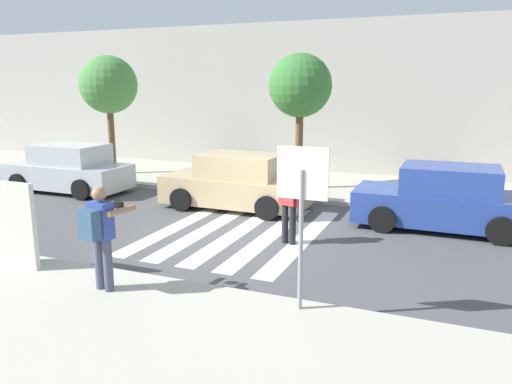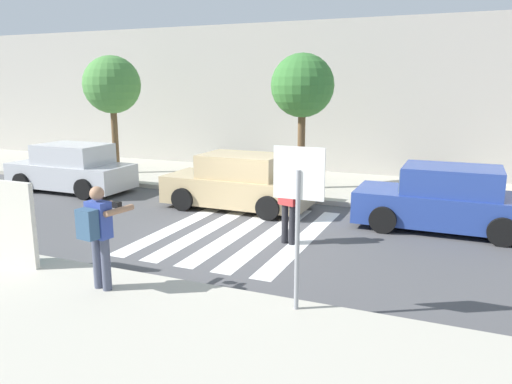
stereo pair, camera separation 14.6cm
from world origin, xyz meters
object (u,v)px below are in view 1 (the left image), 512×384
Objects in this scene: photographer_with_backpack at (100,230)px; parked_car_tan at (237,183)px; stop_sign at (302,193)px; street_tree_center at (300,87)px; street_tree_west at (109,85)px; parked_car_blue at (444,200)px; parked_car_silver at (69,169)px; advertising_board at (12,225)px; pedestrian_crossing at (289,200)px.

photographer_with_backpack is 6.40m from parked_car_tan.
street_tree_center is (-2.69, 8.50, 1.45)m from stop_sign.
street_tree_west is (-10.01, 8.51, 1.47)m from stop_sign.
street_tree_center is at bearing 107.55° from stop_sign.
street_tree_west is at bearing 167.13° from parked_car_blue.
parked_car_silver is at bearing 149.01° from stop_sign.
stop_sign reaches higher than advertising_board.
pedestrian_crossing is at bearing -30.78° from street_tree_west.
advertising_board is (4.60, -8.79, -2.46)m from street_tree_west.
pedestrian_crossing reaches higher than parked_car_blue.
photographer_with_backpack reaches higher than pedestrian_crossing.
photographer_with_backpack is at bearing -116.05° from pedestrian_crossing.
pedestrian_crossing is (1.89, 3.88, -0.19)m from photographer_with_backpack.
pedestrian_crossing is at bearing -16.58° from parked_car_silver.
parked_car_tan is 3.89m from street_tree_center.
photographer_with_backpack is 0.42× the size of parked_car_silver.
pedestrian_crossing is 5.88m from street_tree_center.
pedestrian_crossing is at bearing 111.22° from stop_sign.
photographer_with_backpack reaches higher than parked_car_silver.
photographer_with_backpack is at bearing -44.48° from parked_car_silver.
stop_sign is 0.57× the size of street_tree_center.
street_tree_west is 7.32m from street_tree_center.
street_tree_west reaches higher than parked_car_blue.
stop_sign is 5.50m from advertising_board.
street_tree_west is at bearing 117.61° from advertising_board.
parked_car_blue is (1.81, 5.81, -1.19)m from stop_sign.
street_tree_center is (6.98, 2.69, 2.64)m from parked_car_silver.
street_tree_west is (-11.82, 2.70, 2.67)m from parked_car_blue.
stop_sign is 6.20m from parked_car_blue.
parked_car_blue is at bearing -0.00° from parked_car_tan.
parked_car_tan is at bearing 180.00° from parked_car_blue.
photographer_with_backpack is at bearing -7.11° from advertising_board.
advertising_board is at bearing -62.39° from street_tree_west.
stop_sign reaches higher than parked_car_tan.
street_tree_west is (-6.83, 9.07, 2.23)m from photographer_with_backpack.
parked_car_silver is at bearing 124.96° from advertising_board.
stop_sign is 1.53× the size of advertising_board.
photographer_with_backpack is (-3.18, -0.56, -0.75)m from stop_sign.
photographer_with_backpack is at bearing -53.04° from street_tree_west.
photographer_with_backpack is 9.10m from parked_car_silver.
parked_car_silver is 1.00× the size of parked_car_blue.
street_tree_center is at bearing -0.08° from street_tree_west.
parked_car_silver is at bearing -158.92° from street_tree_center.
street_tree_center is (-1.40, 5.19, 2.39)m from pedestrian_crossing.
parked_car_tan is 1.00× the size of parked_car_blue.
street_tree_west reaches higher than advertising_board.
advertising_board reaches higher than pedestrian_crossing.
street_tree_center is 9.51m from advertising_board.
street_tree_center reaches higher than stop_sign.
parked_car_blue is 0.95× the size of street_tree_west.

